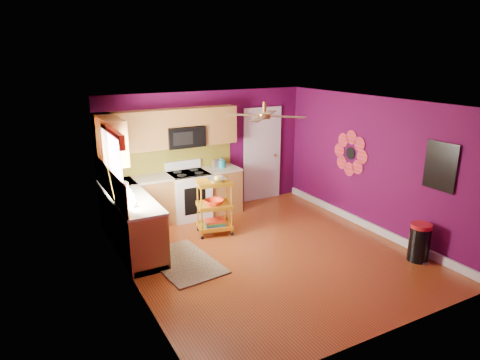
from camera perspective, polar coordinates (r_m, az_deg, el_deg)
ground at (r=7.32m, az=3.81°, el=-9.63°), size 5.00×5.00×0.00m
room_envelope at (r=6.78m, az=4.26°, el=2.91°), size 4.54×5.04×2.52m
lower_cabinets at (r=8.17m, az=-11.09°, el=-3.76°), size 2.81×2.31×0.94m
electric_range at (r=8.71m, az=-6.83°, el=-1.92°), size 0.76×0.66×1.13m
upper_cabinetry at (r=8.17m, az=-11.68°, el=6.15°), size 2.80×2.30×1.26m
left_window at (r=6.88m, az=-16.67°, el=3.36°), size 0.08×1.35×1.08m
panel_door at (r=9.64m, az=2.96°, el=3.32°), size 0.95×0.11×2.15m
right_wall_art at (r=7.97m, az=19.08°, el=2.70°), size 0.04×2.74×1.04m
ceiling_fan at (r=6.81m, az=3.27°, el=8.63°), size 1.01×1.01×0.26m
shag_rug at (r=7.03m, az=-7.49°, el=-10.78°), size 1.04×1.54×0.02m
rolling_cart at (r=7.84m, az=-3.37°, el=-3.27°), size 0.70×0.57×1.11m
trash_can at (r=7.50m, az=22.81°, el=-7.66°), size 0.41×0.42×0.63m
teal_kettle at (r=8.89m, az=-2.52°, el=2.19°), size 0.18×0.18×0.21m
toaster at (r=8.89m, az=-2.95°, el=2.22°), size 0.22×0.15×0.18m
soap_bottle_a at (r=7.04m, az=-14.29°, el=-2.06°), size 0.09×0.09×0.20m
soap_bottle_b at (r=7.35m, az=-14.69°, el=-1.35°), size 0.15×0.15×0.19m
counter_dish at (r=7.91m, az=-15.57°, el=-0.63°), size 0.26×0.26×0.06m
counter_cup at (r=6.81m, az=-14.01°, el=-3.15°), size 0.12×0.12×0.09m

